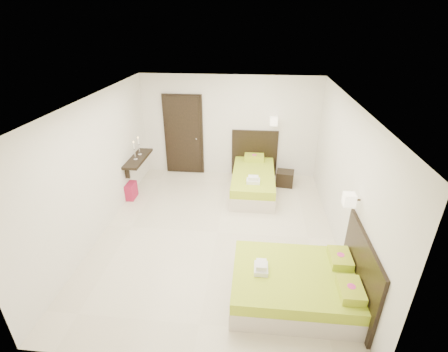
# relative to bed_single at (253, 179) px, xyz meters

# --- Properties ---
(floor) EXTENTS (5.50, 5.50, 0.00)m
(floor) POSITION_rel_bed_single_xyz_m (-0.66, -1.84, -0.30)
(floor) COLOR beige
(floor) RESTS_ON ground
(bed_single) EXTENTS (1.19, 1.98, 1.63)m
(bed_single) POSITION_rel_bed_single_xyz_m (0.00, 0.00, 0.00)
(bed_single) COLOR beige
(bed_single) RESTS_ON ground
(bed_double) EXTENTS (1.83, 1.56, 1.51)m
(bed_double) POSITION_rel_bed_single_xyz_m (0.75, -3.36, -0.02)
(bed_double) COLOR beige
(bed_double) RESTS_ON ground
(nightstand) EXTENTS (0.47, 0.43, 0.37)m
(nightstand) POSITION_rel_bed_single_xyz_m (0.79, 0.34, -0.11)
(nightstand) COLOR black
(nightstand) RESTS_ON ground
(ottoman) EXTENTS (0.38, 0.38, 0.37)m
(ottoman) POSITION_rel_bed_single_xyz_m (-2.92, -0.68, -0.11)
(ottoman) COLOR maroon
(ottoman) RESTS_ON ground
(door) EXTENTS (1.02, 0.15, 2.14)m
(door) POSITION_rel_bed_single_xyz_m (-1.86, 0.86, 0.75)
(door) COLOR black
(door) RESTS_ON ground
(console_shelf) EXTENTS (0.35, 1.20, 0.78)m
(console_shelf) POSITION_rel_bed_single_xyz_m (-2.75, -0.24, 0.52)
(console_shelf) COLOR black
(console_shelf) RESTS_ON ground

